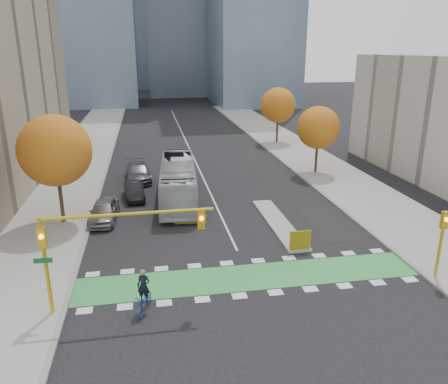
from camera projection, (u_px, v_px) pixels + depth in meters
name	position (u px, v px, depth m)	size (l,w,h in m)	color
ground	(256.00, 290.00, 23.89)	(300.00, 300.00, 0.00)	black
sidewalk_west	(62.00, 191.00, 40.34)	(7.00, 120.00, 0.15)	gray
sidewalk_east	(336.00, 177.00, 44.81)	(7.00, 120.00, 0.15)	gray
curb_west	(101.00, 189.00, 40.92)	(0.30, 120.00, 0.16)	gray
curb_east	(304.00, 179.00, 44.23)	(0.30, 120.00, 0.16)	gray
bike_crossing	(249.00, 277.00, 25.29)	(20.00, 3.00, 0.01)	green
centre_line	(187.00, 143.00, 61.31)	(0.15, 70.00, 0.01)	silver
bike_lane_paint	(256.00, 157.00, 53.20)	(2.50, 50.00, 0.01)	black
median_island	(278.00, 223.00, 32.95)	(1.60, 10.00, 0.16)	gray
hazard_board	(300.00, 240.00, 28.23)	(1.40, 0.12, 1.30)	yellow
tree_west	(55.00, 151.00, 31.38)	(5.20, 5.20, 8.22)	#332114
tree_east_near	(318.00, 128.00, 44.95)	(4.40, 4.40, 7.08)	#332114
tree_east_far	(278.00, 105.00, 59.88)	(4.80, 4.80, 7.65)	#332114
traffic_signal_west	(99.00, 237.00, 20.84)	(8.53, 0.56, 5.20)	#BF9914
traffic_signal_east	(442.00, 235.00, 24.30)	(0.35, 0.43, 4.10)	#BF9914
cyclist	(144.00, 297.00, 21.78)	(1.29, 2.12, 2.31)	navy
bus	(178.00, 181.00, 37.67)	(2.91, 12.44, 3.46)	#A9ADB0
parked_car_a	(104.00, 211.00, 33.27)	(1.95, 4.84, 1.65)	gray
parked_car_b	(134.00, 191.00, 38.34)	(1.53, 4.38, 1.44)	black
parked_car_c	(138.00, 172.00, 43.72)	(2.33, 5.74, 1.66)	#55545A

